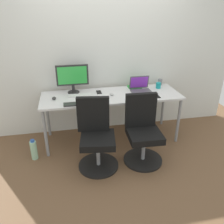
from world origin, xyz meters
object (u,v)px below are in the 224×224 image
Objects in this scene: office_chair_right at (143,132)px; desktop_monitor at (72,77)px; water_bottle_on_floor at (34,150)px; office_chair_left at (96,137)px; coffee_mug at (158,85)px; open_laptop at (140,88)px.

desktop_monitor is (-0.87, 0.83, 0.59)m from office_chair_right.
water_bottle_on_floor is 1.20m from desktop_monitor.
coffee_mug is at bearing 34.04° from office_chair_left.
desktop_monitor reaches higher than water_bottle_on_floor.
desktop_monitor is 1.55× the size of open_laptop.
desktop_monitor is at bearing 172.44° from open_laptop.
office_chair_right is 1.54m from water_bottle_on_floor.
office_chair_right is at bearing -43.73° from desktop_monitor.
open_laptop is (1.03, -0.14, -0.19)m from desktop_monitor.
office_chair_right is at bearing -122.96° from coffee_mug.
office_chair_right reaches higher than coffee_mug.
coffee_mug is at bearing -2.76° from desktop_monitor.
open_laptop is at bearing 13.77° from water_bottle_on_floor.
office_chair_left is at bearing -74.47° from desktop_monitor.
desktop_monitor is at bearing 136.27° from office_chair_right.
water_bottle_on_floor is (-1.49, 0.29, -0.28)m from office_chair_right.
open_laptop is (0.17, 0.69, 0.39)m from office_chair_right.
water_bottle_on_floor is 1.00× the size of open_laptop.
water_bottle_on_floor is (-0.85, 0.29, -0.28)m from office_chair_left.
office_chair_right is 0.81m from open_laptop.
water_bottle_on_floor is at bearing -166.47° from coffee_mug.
office_chair_right is (0.64, 0.00, 0.00)m from office_chair_left.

